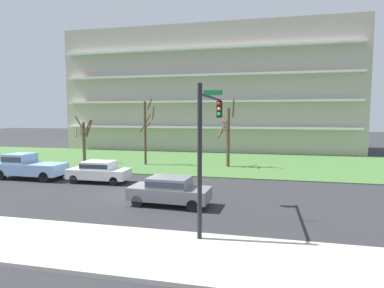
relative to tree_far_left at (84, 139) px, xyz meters
The scene contains 11 objects.
ground 14.38m from the tree_far_left, 45.92° to the right, with size 160.00×160.00×0.00m, color #2D2D30.
sidewalk_curb_near 20.81m from the tree_far_left, 61.54° to the right, with size 80.00×4.00×0.15m, color #BCB7AD.
grass_lawn_strip 10.85m from the tree_far_left, 21.27° to the left, with size 80.00×16.00×0.08m, color #477238.
apartment_building 20.61m from the tree_far_left, 60.20° to the left, with size 39.00×11.68×16.42m.
tree_far_left is the anchor object (origin of this frame).
tree_left 6.40m from the tree_far_left, ahead, with size 1.80×1.56×6.48m.
tree_center 14.21m from the tree_far_left, ahead, with size 1.65×1.91×6.35m.
sedan_gray_near_left 17.51m from the tree_far_left, 44.27° to the right, with size 4.50×2.05×1.57m.
pickup_blue_center_left 7.81m from the tree_far_left, 91.51° to the right, with size 5.43×2.07×1.95m.
sedan_white_center_right 9.75m from the tree_far_left, 52.90° to the right, with size 4.42×1.85×1.57m.
traffic_signal_mast 21.13m from the tree_far_left, 44.34° to the right, with size 0.90×5.91×6.14m.
Camera 1 is at (7.57, -18.47, 4.99)m, focal length 29.99 mm.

